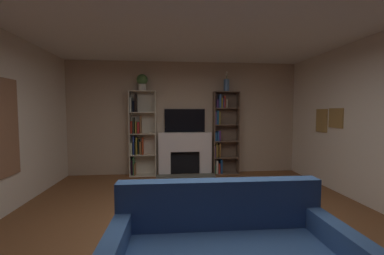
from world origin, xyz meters
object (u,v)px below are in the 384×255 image
at_px(fireplace, 185,152).
at_px(potted_plant, 142,82).
at_px(tv, 185,121).
at_px(bookshelf_left, 140,134).
at_px(vase_with_flowers, 226,85).
at_px(coffee_table, 211,217).
at_px(bookshelf_right, 223,133).

distance_m(fireplace, potted_plant, 1.95).
bearing_deg(tv, fireplace, -90.00).
bearing_deg(bookshelf_left, vase_with_flowers, -1.24).
distance_m(vase_with_flowers, coffee_table, 3.81).
height_order(fireplace, potted_plant, potted_plant).
relative_size(fireplace, bookshelf_left, 0.69).
distance_m(tv, bookshelf_left, 1.11).
bearing_deg(bookshelf_right, tv, 175.56).
bearing_deg(potted_plant, bookshelf_left, 147.59).
relative_size(tv, bookshelf_left, 0.49).
height_order(potted_plant, vase_with_flowers, vase_with_flowers).
xyz_separation_m(bookshelf_left, vase_with_flowers, (2.06, -0.04, 1.18)).
relative_size(fireplace, bookshelf_right, 0.69).
xyz_separation_m(bookshelf_right, coffee_table, (-0.86, -3.28, -0.63)).
bearing_deg(tv, vase_with_flowers, -6.90).
height_order(fireplace, bookshelf_left, bookshelf_left).
bearing_deg(fireplace, vase_with_flowers, -2.30).
relative_size(bookshelf_right, coffee_table, 2.31).
bearing_deg(vase_with_flowers, bookshelf_left, 178.76).
relative_size(bookshelf_left, bookshelf_right, 1.00).
distance_m(fireplace, vase_with_flowers, 1.91).
xyz_separation_m(fireplace, bookshelf_right, (0.92, 0.01, 0.46)).
bearing_deg(coffee_table, fireplace, 91.11).
xyz_separation_m(tv, coffee_table, (0.06, -3.35, -0.94)).
relative_size(bookshelf_left, potted_plant, 5.20).
xyz_separation_m(bookshelf_right, potted_plant, (-1.92, -0.05, 1.22)).
distance_m(tv, bookshelf_right, 0.97).
relative_size(vase_with_flowers, coffee_table, 0.55).
relative_size(bookshelf_left, vase_with_flowers, 4.21).
distance_m(bookshelf_left, vase_with_flowers, 2.37).
height_order(bookshelf_left, potted_plant, potted_plant).
relative_size(fireplace, tv, 1.40).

